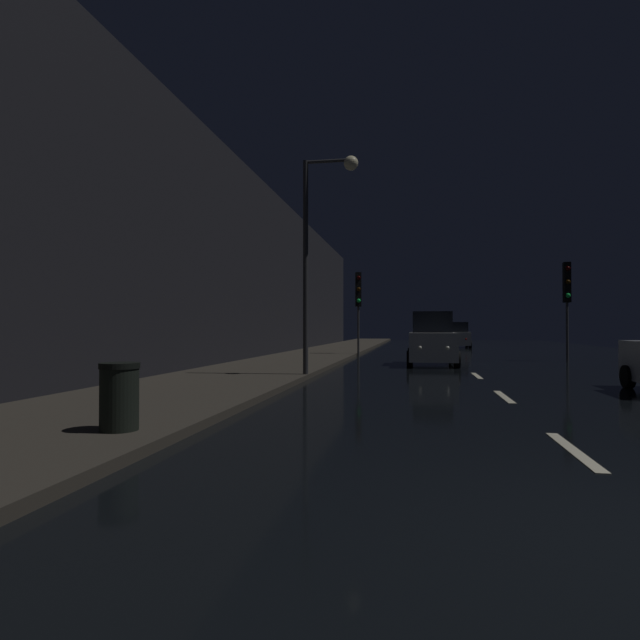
{
  "coord_description": "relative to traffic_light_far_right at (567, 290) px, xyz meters",
  "views": [
    {
      "loc": [
        -1.97,
        -4.23,
        1.56
      ],
      "look_at": [
        -5.76,
        16.91,
        1.88
      ],
      "focal_mm": 29.89,
      "sensor_mm": 36.0,
      "label": 1
    }
  ],
  "objects": [
    {
      "name": "car_approaching_headlights",
      "position": [
        -6.35,
        -3.76,
        -2.34
      ],
      "size": [
        2.05,
        4.44,
        2.24
      ],
      "rotation": [
        0.0,
        0.0,
        -1.57
      ],
      "color": "silver",
      "rests_on": "ground"
    },
    {
      "name": "car_distant_taillights",
      "position": [
        -3.71,
        16.9,
        -2.44
      ],
      "size": [
        1.86,
        4.03,
        2.03
      ],
      "rotation": [
        0.0,
        0.0,
        1.57
      ],
      "color": "silver",
      "rests_on": "ground"
    },
    {
      "name": "trash_bin_curbside",
      "position": [
        -11.05,
        -19.9,
        -2.75
      ],
      "size": [
        0.55,
        0.55,
        0.93
      ],
      "color": "black",
      "rests_on": "sidewalk_left"
    },
    {
      "name": "lane_centerline",
      "position": [
        -5.07,
        -4.21,
        -3.36
      ],
      "size": [
        0.16,
        32.06,
        0.01
      ],
      "color": "beige",
      "rests_on": "ground"
    },
    {
      "name": "traffic_light_far_right",
      "position": [
        0.0,
        0.0,
        0.0
      ],
      "size": [
        0.31,
        0.46,
        4.66
      ],
      "rotation": [
        0.0,
        0.0,
        -1.56
      ],
      "color": "#38383A",
      "rests_on": "ground"
    },
    {
      "name": "ground",
      "position": [
        -5.07,
        2.1,
        -3.38
      ],
      "size": [
        27.14,
        84.0,
        0.02
      ],
      "primitive_type": "cube",
      "color": "black"
    },
    {
      "name": "building_facade_left",
      "position": [
        -15.04,
        -1.4,
        1.16
      ],
      "size": [
        0.8,
        63.0,
        9.05
      ],
      "primitive_type": "cube",
      "color": "black",
      "rests_on": "ground"
    },
    {
      "name": "sidewalk_left",
      "position": [
        -12.44,
        2.1,
        -3.29
      ],
      "size": [
        4.4,
        84.0,
        0.15
      ],
      "primitive_type": "cube",
      "color": "#38332B",
      "rests_on": "ground"
    },
    {
      "name": "streetlamp_overhead",
      "position": [
        -9.86,
        -10.71,
        1.16
      ],
      "size": [
        1.7,
        0.44,
        6.77
      ],
      "color": "#2D2D30",
      "rests_on": "ground"
    },
    {
      "name": "traffic_light_far_left",
      "position": [
        -10.14,
        2.72,
        -0.01
      ],
      "size": [
        0.37,
        0.48,
        4.65
      ],
      "rotation": [
        0.0,
        0.0,
        -1.34
      ],
      "color": "#38383A",
      "rests_on": "ground"
    }
  ]
}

